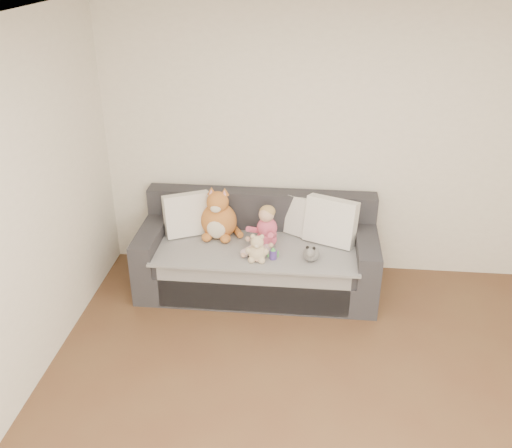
{
  "coord_description": "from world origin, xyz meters",
  "views": [
    {
      "loc": [
        -0.27,
        -2.6,
        3.01
      ],
      "look_at": [
        -0.73,
        1.87,
        0.75
      ],
      "focal_mm": 40.0,
      "sensor_mm": 36.0,
      "label": 1
    }
  ],
  "objects_px": {
    "sofa": "(258,256)",
    "sippy_cup": "(273,253)",
    "toddler": "(265,231)",
    "plush_cat": "(219,218)",
    "teddy_bear": "(257,250)"
  },
  "relations": [
    {
      "from": "toddler",
      "to": "sippy_cup",
      "type": "relative_size",
      "value": 3.66
    },
    {
      "from": "teddy_bear",
      "to": "sippy_cup",
      "type": "relative_size",
      "value": 2.3
    },
    {
      "from": "sofa",
      "to": "toddler",
      "type": "relative_size",
      "value": 5.32
    },
    {
      "from": "toddler",
      "to": "sippy_cup",
      "type": "xyz_separation_m",
      "value": [
        0.09,
        -0.2,
        -0.11
      ]
    },
    {
      "from": "toddler",
      "to": "plush_cat",
      "type": "bearing_deg",
      "value": -176.74
    },
    {
      "from": "toddler",
      "to": "teddy_bear",
      "type": "bearing_deg",
      "value": -76.26
    },
    {
      "from": "plush_cat",
      "to": "sippy_cup",
      "type": "relative_size",
      "value": 4.58
    },
    {
      "from": "sofa",
      "to": "toddler",
      "type": "height_order",
      "value": "toddler"
    },
    {
      "from": "sofa",
      "to": "sippy_cup",
      "type": "height_order",
      "value": "sofa"
    },
    {
      "from": "toddler",
      "to": "plush_cat",
      "type": "height_order",
      "value": "plush_cat"
    },
    {
      "from": "toddler",
      "to": "plush_cat",
      "type": "relative_size",
      "value": 0.8
    },
    {
      "from": "teddy_bear",
      "to": "sippy_cup",
      "type": "bearing_deg",
      "value": 16.85
    },
    {
      "from": "plush_cat",
      "to": "sofa",
      "type": "bearing_deg",
      "value": -7.01
    },
    {
      "from": "sofa",
      "to": "sippy_cup",
      "type": "bearing_deg",
      "value": -62.29
    },
    {
      "from": "sofa",
      "to": "plush_cat",
      "type": "height_order",
      "value": "plush_cat"
    }
  ]
}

